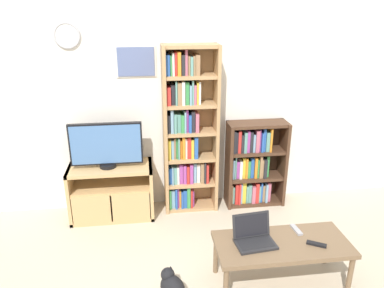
{
  "coord_description": "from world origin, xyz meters",
  "views": [
    {
      "loc": [
        -0.45,
        -2.38,
        2.3
      ],
      "look_at": [
        -0.01,
        0.95,
        1.04
      ],
      "focal_mm": 35.0,
      "sensor_mm": 36.0,
      "label": 1
    }
  ],
  "objects_px": {
    "bookshelf_tall": "(187,133)",
    "cat": "(172,286)",
    "tv_stand": "(112,192)",
    "bookshelf_short": "(252,165)",
    "television": "(106,145)",
    "coffee_table": "(282,247)",
    "laptop": "(254,236)",
    "remote_near_laptop": "(316,244)",
    "remote_far_from_laptop": "(296,230)"
  },
  "relations": [
    {
      "from": "bookshelf_tall",
      "to": "cat",
      "type": "height_order",
      "value": "bookshelf_tall"
    },
    {
      "from": "tv_stand",
      "to": "bookshelf_short",
      "type": "height_order",
      "value": "bookshelf_short"
    },
    {
      "from": "television",
      "to": "coffee_table",
      "type": "relative_size",
      "value": 0.68
    },
    {
      "from": "tv_stand",
      "to": "bookshelf_short",
      "type": "relative_size",
      "value": 0.9
    },
    {
      "from": "tv_stand",
      "to": "bookshelf_tall",
      "type": "relative_size",
      "value": 0.48
    },
    {
      "from": "laptop",
      "to": "remote_near_laptop",
      "type": "distance_m",
      "value": 0.52
    },
    {
      "from": "bookshelf_short",
      "to": "remote_far_from_laptop",
      "type": "relative_size",
      "value": 6.28
    },
    {
      "from": "coffee_table",
      "to": "bookshelf_tall",
      "type": "bearing_deg",
      "value": 114.06
    },
    {
      "from": "coffee_table",
      "to": "remote_far_from_laptop",
      "type": "bearing_deg",
      "value": 39.57
    },
    {
      "from": "bookshelf_short",
      "to": "remote_far_from_laptop",
      "type": "xyz_separation_m",
      "value": [
        0.04,
        -1.28,
        -0.07
      ]
    },
    {
      "from": "television",
      "to": "bookshelf_tall",
      "type": "distance_m",
      "value": 0.9
    },
    {
      "from": "television",
      "to": "remote_far_from_laptop",
      "type": "xyz_separation_m",
      "value": [
        1.71,
        -1.17,
        -0.45
      ]
    },
    {
      "from": "bookshelf_tall",
      "to": "coffee_table",
      "type": "relative_size",
      "value": 1.68
    },
    {
      "from": "bookshelf_tall",
      "to": "remote_near_laptop",
      "type": "relative_size",
      "value": 11.9
    },
    {
      "from": "laptop",
      "to": "remote_near_laptop",
      "type": "relative_size",
      "value": 2.2
    },
    {
      "from": "bookshelf_short",
      "to": "cat",
      "type": "relative_size",
      "value": 2.63
    },
    {
      "from": "bookshelf_short",
      "to": "remote_near_laptop",
      "type": "xyz_separation_m",
      "value": [
        0.12,
        -1.5,
        -0.07
      ]
    },
    {
      "from": "cat",
      "to": "bookshelf_tall",
      "type": "bearing_deg",
      "value": 48.55
    },
    {
      "from": "tv_stand",
      "to": "cat",
      "type": "xyz_separation_m",
      "value": [
        0.56,
        -1.38,
        -0.19
      ]
    },
    {
      "from": "remote_far_from_laptop",
      "to": "cat",
      "type": "xyz_separation_m",
      "value": [
        -1.13,
        -0.21,
        -0.31
      ]
    },
    {
      "from": "coffee_table",
      "to": "remote_near_laptop",
      "type": "distance_m",
      "value": 0.28
    },
    {
      "from": "remote_near_laptop",
      "to": "cat",
      "type": "xyz_separation_m",
      "value": [
        -1.21,
        0.01,
        -0.31
      ]
    },
    {
      "from": "laptop",
      "to": "remote_far_from_laptop",
      "type": "bearing_deg",
      "value": 8.61
    },
    {
      "from": "remote_near_laptop",
      "to": "cat",
      "type": "distance_m",
      "value": 1.25
    },
    {
      "from": "tv_stand",
      "to": "television",
      "type": "xyz_separation_m",
      "value": [
        -0.02,
        -0.0,
        0.56
      ]
    },
    {
      "from": "bookshelf_short",
      "to": "bookshelf_tall",
      "type": "bearing_deg",
      "value": -179.84
    },
    {
      "from": "tv_stand",
      "to": "coffee_table",
      "type": "xyz_separation_m",
      "value": [
        1.51,
        -1.32,
        0.06
      ]
    },
    {
      "from": "bookshelf_tall",
      "to": "cat",
      "type": "bearing_deg",
      "value": -101.62
    },
    {
      "from": "television",
      "to": "bookshelf_tall",
      "type": "xyz_separation_m",
      "value": [
        0.89,
        0.11,
        0.06
      ]
    },
    {
      "from": "tv_stand",
      "to": "bookshelf_short",
      "type": "xyz_separation_m",
      "value": [
        1.65,
        0.11,
        0.19
      ]
    },
    {
      "from": "bookshelf_tall",
      "to": "television",
      "type": "bearing_deg",
      "value": -172.94
    },
    {
      "from": "coffee_table",
      "to": "laptop",
      "type": "distance_m",
      "value": 0.27
    },
    {
      "from": "cat",
      "to": "remote_far_from_laptop",
      "type": "bearing_deg",
      "value": -19.09
    },
    {
      "from": "laptop",
      "to": "remote_far_from_laptop",
      "type": "xyz_separation_m",
      "value": [
        0.42,
        0.11,
        -0.05
      ]
    },
    {
      "from": "bookshelf_short",
      "to": "cat",
      "type": "distance_m",
      "value": 1.88
    },
    {
      "from": "remote_near_laptop",
      "to": "tv_stand",
      "type": "bearing_deg",
      "value": -97.77
    },
    {
      "from": "bookshelf_tall",
      "to": "remote_far_from_laptop",
      "type": "distance_m",
      "value": 1.6
    },
    {
      "from": "bookshelf_short",
      "to": "laptop",
      "type": "relative_size",
      "value": 2.92
    },
    {
      "from": "television",
      "to": "remote_near_laptop",
      "type": "xyz_separation_m",
      "value": [
        1.79,
        -1.39,
        -0.45
      ]
    },
    {
      "from": "bookshelf_tall",
      "to": "remote_near_laptop",
      "type": "height_order",
      "value": "bookshelf_tall"
    },
    {
      "from": "remote_far_from_laptop",
      "to": "tv_stand",
      "type": "bearing_deg",
      "value": 139.66
    },
    {
      "from": "cat",
      "to": "bookshelf_short",
      "type": "bearing_deg",
      "value": 24.1
    },
    {
      "from": "tv_stand",
      "to": "laptop",
      "type": "xyz_separation_m",
      "value": [
        1.27,
        -1.28,
        0.17
      ]
    },
    {
      "from": "bookshelf_tall",
      "to": "coffee_table",
      "type": "height_order",
      "value": "bookshelf_tall"
    },
    {
      "from": "remote_far_from_laptop",
      "to": "cat",
      "type": "bearing_deg",
      "value": -174.97
    },
    {
      "from": "bookshelf_short",
      "to": "remote_near_laptop",
      "type": "bearing_deg",
      "value": -85.35
    },
    {
      "from": "coffee_table",
      "to": "cat",
      "type": "bearing_deg",
      "value": -176.16
    },
    {
      "from": "laptop",
      "to": "bookshelf_short",
      "type": "bearing_deg",
      "value": 68.31
    },
    {
      "from": "laptop",
      "to": "remote_near_laptop",
      "type": "xyz_separation_m",
      "value": [
        0.51,
        -0.11,
        -0.05
      ]
    },
    {
      "from": "television",
      "to": "remote_near_laptop",
      "type": "distance_m",
      "value": 2.31
    }
  ]
}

